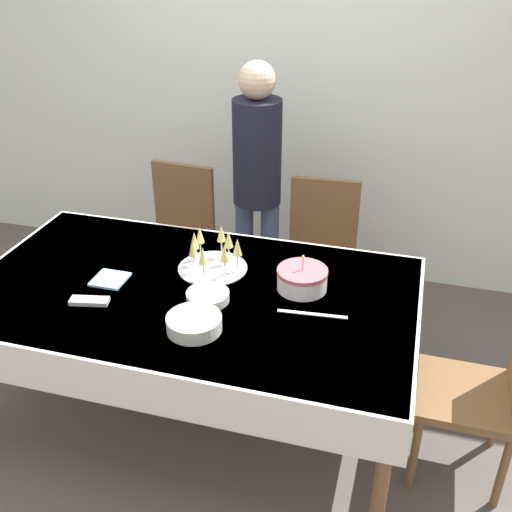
{
  "coord_description": "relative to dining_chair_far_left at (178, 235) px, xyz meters",
  "views": [
    {
      "loc": [
        0.91,
        -2.14,
        2.22
      ],
      "look_at": [
        0.26,
        0.17,
        0.87
      ],
      "focal_mm": 42.0,
      "sensor_mm": 36.0,
      "label": 1
    }
  ],
  "objects": [
    {
      "name": "fork_pile",
      "position": [
        0.06,
        -1.13,
        0.25
      ],
      "size": [
        0.18,
        0.09,
        0.02
      ],
      "color": "silver",
      "rests_on": "dining_table"
    },
    {
      "name": "birthday_cake",
      "position": [
        0.94,
        -0.76,
        0.29
      ],
      "size": [
        0.23,
        0.23,
        0.17
      ],
      "color": "white",
      "rests_on": "dining_table"
    },
    {
      "name": "plate_stack_dessert",
      "position": [
        0.56,
        -0.97,
        0.26
      ],
      "size": [
        0.19,
        0.19,
        0.04
      ],
      "color": "silver",
      "rests_on": "dining_table"
    },
    {
      "name": "plate_stack_main",
      "position": [
        0.58,
        -1.19,
        0.27
      ],
      "size": [
        0.23,
        0.23,
        0.06
      ],
      "color": "silver",
      "rests_on": "dining_table"
    },
    {
      "name": "napkin_pile",
      "position": [
        0.06,
        -0.94,
        0.25
      ],
      "size": [
        0.15,
        0.15,
        0.01
      ],
      "color": "#8CC6E0",
      "rests_on": "dining_table"
    },
    {
      "name": "person_standing",
      "position": [
        0.49,
        0.09,
        0.43
      ],
      "size": [
        0.28,
        0.28,
        1.58
      ],
      "color": "#3F4C72",
      "rests_on": "ground_plane"
    },
    {
      "name": "ground_plane",
      "position": [
        0.45,
        -0.91,
        -0.51
      ],
      "size": [
        12.0,
        12.0,
        0.0
      ],
      "primitive_type": "plane",
      "color": "#564C47"
    },
    {
      "name": "champagne_tray",
      "position": [
        0.49,
        -0.7,
        0.33
      ],
      "size": [
        0.33,
        0.33,
        0.18
      ],
      "color": "silver",
      "rests_on": "dining_table"
    },
    {
      "name": "wall_back",
      "position": [
        0.45,
        0.76,
        0.84
      ],
      "size": [
        8.0,
        0.05,
        2.7
      ],
      "color": "silver",
      "rests_on": "ground_plane"
    },
    {
      "name": "dining_chair_far_left",
      "position": [
        0.0,
        0.0,
        0.0
      ],
      "size": [
        0.45,
        0.45,
        0.94
      ],
      "color": "brown",
      "rests_on": "ground_plane"
    },
    {
      "name": "cake_knife",
      "position": [
        1.02,
        -0.95,
        0.24
      ],
      "size": [
        0.3,
        0.04,
        0.0
      ],
      "color": "silver",
      "rests_on": "dining_table"
    },
    {
      "name": "dining_chair_far_right",
      "position": [
        0.9,
        0.0,
        0.0
      ],
      "size": [
        0.45,
        0.45,
        0.94
      ],
      "color": "brown",
      "rests_on": "ground_plane"
    },
    {
      "name": "dining_chair_right_end",
      "position": [
        1.79,
        -0.91,
        0.0
      ],
      "size": [
        0.43,
        0.43,
        0.94
      ],
      "color": "brown",
      "rests_on": "ground_plane"
    },
    {
      "name": "dining_table",
      "position": [
        0.45,
        -0.91,
        0.14
      ],
      "size": [
        2.05,
        1.17,
        0.75
      ],
      "color": "silver",
      "rests_on": "ground_plane"
    }
  ]
}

